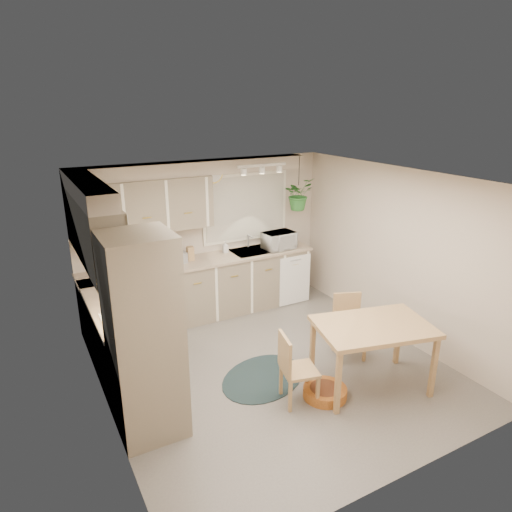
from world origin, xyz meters
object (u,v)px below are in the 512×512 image
object	(u,v)px
dining_table	(371,356)
braided_rug	(263,378)
pet_bed	(325,392)
chair_left	(300,368)
microwave	(279,239)
chair_back	(350,327)

from	to	relation	value
dining_table	braided_rug	size ratio (longest dim) A/B	1.11
dining_table	braided_rug	bearing A→B (deg)	144.45
braided_rug	pet_bed	bearing A→B (deg)	-56.03
chair_left	dining_table	bearing A→B (deg)	93.14
dining_table	braided_rug	xyz separation A→B (m)	(-1.03, 0.74, -0.40)
pet_bed	microwave	distance (m)	2.86
dining_table	pet_bed	size ratio (longest dim) A/B	2.56
braided_rug	dining_table	bearing A→B (deg)	-35.55
chair_left	chair_back	xyz separation A→B (m)	(1.12, 0.49, -0.00)
chair_left	microwave	bearing A→B (deg)	167.26
braided_rug	microwave	xyz separation A→B (m)	(1.33, 1.84, 1.11)
chair_back	braided_rug	bearing A→B (deg)	17.42
microwave	chair_left	bearing A→B (deg)	-120.91
chair_left	braided_rug	bearing A→B (deg)	-152.85
braided_rug	pet_bed	distance (m)	0.80
chair_left	microwave	world-z (taller)	microwave
chair_back	pet_bed	size ratio (longest dim) A/B	1.66
braided_rug	pet_bed	size ratio (longest dim) A/B	2.31
chair_back	braided_rug	size ratio (longest dim) A/B	0.72
chair_left	microwave	size ratio (longest dim) A/B	1.66
chair_back	microwave	distance (m)	2.05
dining_table	braided_rug	distance (m)	1.33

